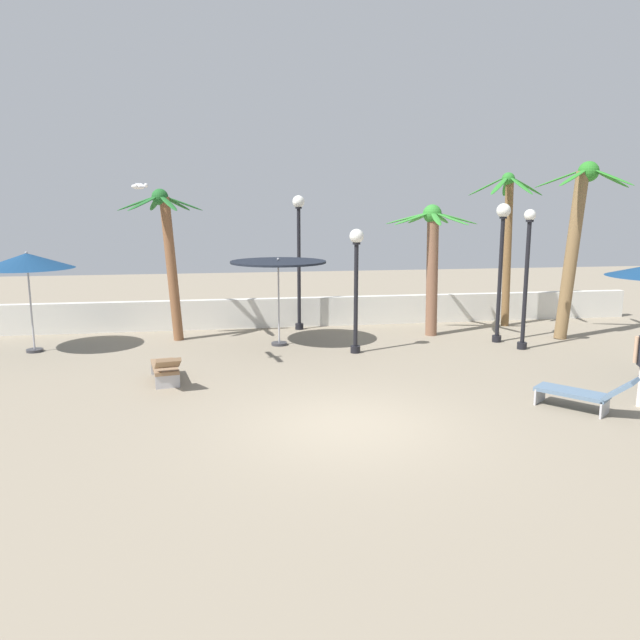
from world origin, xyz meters
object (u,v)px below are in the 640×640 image
seagull_0 (139,186)px  palm_tree_0 (576,232)px  lamp_post_3 (356,273)px  patio_umbrella_2 (27,261)px  lamp_post_1 (299,244)px  palm_tree_1 (432,253)px  palm_tree_3 (507,232)px  lamp_post_0 (501,251)px  patio_umbrella_0 (278,266)px  palm_tree_2 (168,247)px  lamp_post_2 (527,270)px  lounge_chair_1 (165,367)px  lounge_chair_2 (584,393)px

seagull_0 → palm_tree_0: bearing=10.5°
lamp_post_3 → seagull_0: size_ratio=2.74×
patio_umbrella_2 → lamp_post_1: (7.92, 2.03, 0.30)m
palm_tree_0 → palm_tree_1: palm_tree_0 is taller
palm_tree_3 → lamp_post_0: size_ratio=1.25×
palm_tree_0 → patio_umbrella_0: bearing=176.9°
palm_tree_2 → lamp_post_0: size_ratio=1.10×
palm_tree_0 → palm_tree_3: (-1.14, 2.27, -0.08)m
lamp_post_1 → seagull_0: bearing=-130.6°
patio_umbrella_0 → lamp_post_1: lamp_post_1 is taller
palm_tree_3 → lamp_post_2: size_ratio=1.30×
palm_tree_1 → lounge_chair_1: 9.31m
lounge_chair_1 → patio_umbrella_2: bearing=136.0°
lamp_post_0 → lounge_chair_2: bearing=-100.1°
palm_tree_0 → palm_tree_3: 2.54m
lounge_chair_1 → seagull_0: 4.26m
lounge_chair_1 → seagull_0: seagull_0 is taller
palm_tree_2 → lounge_chair_1: palm_tree_2 is taller
palm_tree_0 → lamp_post_1: (-8.24, 2.78, -0.44)m
palm_tree_0 → lounge_chair_1: bearing=-165.6°
lamp_post_0 → seagull_0: seagull_0 is taller
patio_umbrella_2 → palm_tree_2: 3.91m
palm_tree_2 → lamp_post_3: (5.29, -2.55, -0.63)m
palm_tree_0 → palm_tree_2: bearing=172.1°
lounge_chair_1 → seagull_0: size_ratio=1.50×
patio_umbrella_2 → seagull_0: bearing=-41.1°
lounge_chair_2 → patio_umbrella_0: bearing=128.2°
patio_umbrella_0 → palm_tree_2: size_ratio=0.61×
lamp_post_2 → lamp_post_3: (-4.92, 0.32, -0.03)m
palm_tree_0 → palm_tree_1: bearing=164.8°
lamp_post_0 → lamp_post_1: lamp_post_1 is taller
patio_umbrella_0 → patio_umbrella_2: (-7.02, 0.25, 0.20)m
lamp_post_2 → lounge_chair_2: (-1.44, -5.36, -1.92)m
palm_tree_2 → lamp_post_1: (4.14, 1.06, -0.02)m
patio_umbrella_2 → palm_tree_1: 11.97m
palm_tree_3 → lounge_chair_2: size_ratio=2.92×
palm_tree_2 → seagull_0: size_ratio=3.63×
palm_tree_2 → palm_tree_0: bearing=-7.9°
patio_umbrella_2 → patio_umbrella_0: bearing=-2.1°
patio_umbrella_2 → palm_tree_2: (3.77, 0.97, 0.32)m
lamp_post_1 → lamp_post_2: (6.07, -3.94, -0.58)m
palm_tree_0 → lamp_post_3: size_ratio=1.56×
patio_umbrella_0 → lounge_chair_1: patio_umbrella_0 is taller
palm_tree_0 → lounge_chair_1: 12.89m
palm_tree_2 → palm_tree_3: palm_tree_3 is taller
lamp_post_1 → palm_tree_2: bearing=-165.6°
palm_tree_1 → palm_tree_2: bearing=176.0°
palm_tree_1 → lamp_post_1: lamp_post_1 is taller
patio_umbrella_0 → lamp_post_2: 7.16m
palm_tree_0 → patio_umbrella_2: bearing=177.4°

